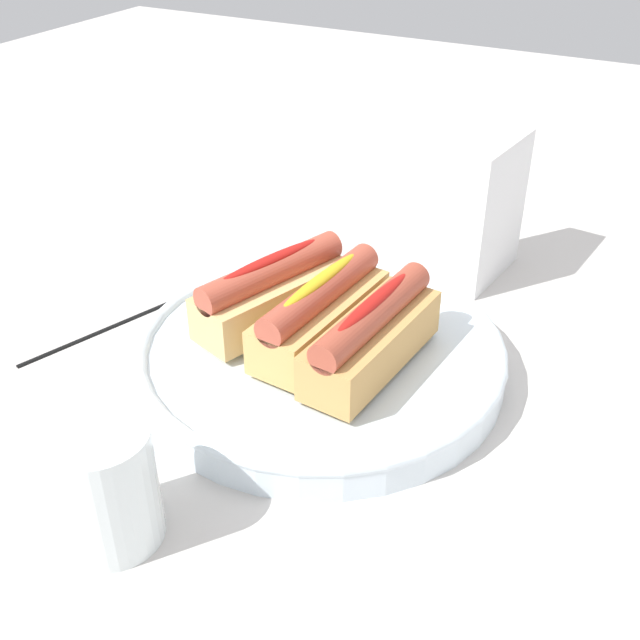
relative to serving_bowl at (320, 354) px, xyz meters
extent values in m
plane|color=beige|center=(-0.02, 0.00, -0.02)|extent=(2.40, 2.40, 0.00)
cylinder|color=silver|center=(0.00, 0.00, 0.00)|extent=(0.32, 0.32, 0.03)
torus|color=silver|center=(0.00, 0.00, 0.01)|extent=(0.32, 0.32, 0.01)
cube|color=#DBB270|center=(-0.01, -0.05, 0.04)|extent=(0.16, 0.09, 0.04)
cylinder|color=#B24C38|center=(-0.01, -0.05, 0.06)|extent=(0.15, 0.07, 0.03)
ellipsoid|color=red|center=(-0.01, -0.05, 0.08)|extent=(0.11, 0.05, 0.01)
cube|color=tan|center=(0.00, 0.00, 0.04)|extent=(0.15, 0.06, 0.04)
cylinder|color=#B24C38|center=(0.00, 0.00, 0.06)|extent=(0.15, 0.04, 0.03)
ellipsoid|color=gold|center=(0.00, 0.00, 0.08)|extent=(0.11, 0.02, 0.01)
cube|color=tan|center=(0.01, 0.05, 0.04)|extent=(0.15, 0.06, 0.04)
cylinder|color=#A84733|center=(0.01, 0.05, 0.06)|extent=(0.15, 0.04, 0.03)
ellipsoid|color=red|center=(0.01, 0.05, 0.08)|extent=(0.11, 0.02, 0.01)
cylinder|color=white|center=(0.23, -0.04, 0.03)|extent=(0.07, 0.07, 0.09)
cylinder|color=silver|center=(0.23, -0.04, 0.01)|extent=(0.06, 0.06, 0.05)
cube|color=white|center=(-0.24, 0.07, 0.06)|extent=(0.11, 0.06, 0.15)
cylinder|color=black|center=(0.02, -0.21, -0.02)|extent=(0.21, 0.08, 0.01)
camera|label=1|loc=(0.49, 0.26, 0.39)|focal=43.39mm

